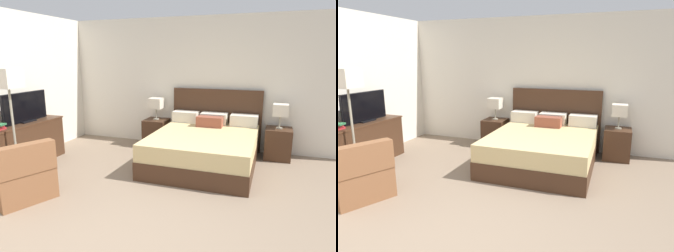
# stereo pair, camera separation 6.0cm
# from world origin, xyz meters

# --- Properties ---
(ground_plane) EXTENTS (10.66, 10.66, 0.00)m
(ground_plane) POSITION_xyz_m (0.00, 0.00, 0.00)
(ground_plane) COLOR #84705B
(wall_back) EXTENTS (6.71, 0.06, 2.52)m
(wall_back) POSITION_xyz_m (0.00, 3.58, 1.26)
(wall_back) COLOR silver
(wall_back) RESTS_ON ground
(wall_left) EXTENTS (0.06, 5.35, 2.52)m
(wall_left) POSITION_xyz_m (-2.78, 1.48, 1.26)
(wall_left) COLOR silver
(wall_left) RESTS_ON ground
(bed) EXTENTS (1.71, 2.02, 1.17)m
(bed) POSITION_xyz_m (0.32, 2.57, 0.30)
(bed) COLOR #422819
(bed) RESTS_ON ground
(nightstand_left) EXTENTS (0.44, 0.47, 0.55)m
(nightstand_left) POSITION_xyz_m (-0.84, 3.26, 0.27)
(nightstand_left) COLOR #422819
(nightstand_left) RESTS_ON ground
(nightstand_right) EXTENTS (0.44, 0.47, 0.55)m
(nightstand_right) POSITION_xyz_m (1.47, 3.26, 0.27)
(nightstand_right) COLOR #422819
(nightstand_right) RESTS_ON ground
(table_lamp_left) EXTENTS (0.25, 0.25, 0.43)m
(table_lamp_left) POSITION_xyz_m (-0.84, 3.26, 0.87)
(table_lamp_left) COLOR gray
(table_lamp_left) RESTS_ON nightstand_left
(table_lamp_right) EXTENTS (0.25, 0.25, 0.43)m
(table_lamp_right) POSITION_xyz_m (1.47, 3.26, 0.87)
(table_lamp_right) COLOR gray
(table_lamp_right) RESTS_ON nightstand_right
(dresser) EXTENTS (0.47, 1.43, 0.71)m
(dresser) POSITION_xyz_m (-2.50, 1.52, 0.37)
(dresser) COLOR #422819
(dresser) RESTS_ON ground
(tv) EXTENTS (0.18, 0.90, 0.49)m
(tv) POSITION_xyz_m (-2.49, 1.61, 0.95)
(tv) COLOR black
(tv) RESTS_ON dresser
(armchair_by_window) EXTENTS (0.91, 0.90, 0.76)m
(armchair_by_window) POSITION_xyz_m (-1.58, 0.53, 0.28)
(armchair_by_window) COLOR brown
(armchair_by_window) RESTS_ON ground
(floor_lamp) EXTENTS (0.30, 0.30, 1.61)m
(floor_lamp) POSITION_xyz_m (-2.12, 0.99, 1.34)
(floor_lamp) COLOR gray
(floor_lamp) RESTS_ON ground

